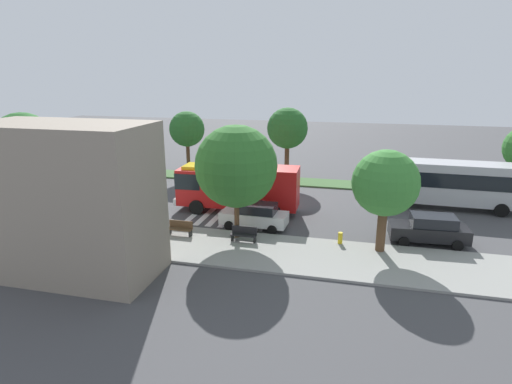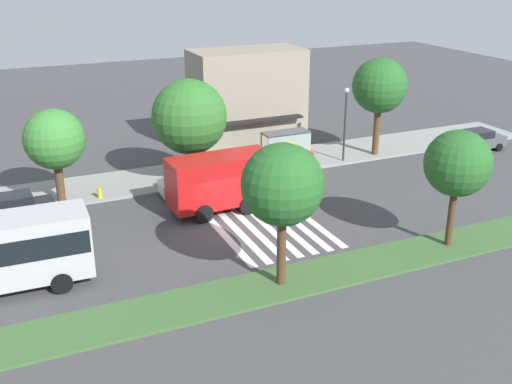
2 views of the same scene
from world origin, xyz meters
name	(u,v)px [view 1 (image 1 of 2)]	position (x,y,z in m)	size (l,w,h in m)	color
ground_plane	(268,205)	(0.00, 0.00, 0.00)	(120.00, 120.00, 0.00)	#424244
sidewalk	(236,248)	(0.00, 8.89, 0.07)	(60.00, 5.24, 0.14)	gray
median_strip	(285,181)	(0.00, -7.76, 0.07)	(60.00, 3.00, 0.14)	#3D6033
crosswalk	(242,203)	(2.10, 0.00, 0.01)	(5.85, 11.28, 0.01)	silver
fire_truck	(235,186)	(2.09, 2.02, 2.00)	(9.31, 3.05, 3.52)	#B71414
parked_car_west	(430,229)	(-11.30, 5.06, 0.92)	(4.71, 2.24, 1.80)	black
parked_car_mid	(255,215)	(-0.23, 5.07, 0.89)	(4.55, 2.16, 1.73)	silver
transit_bus	(447,181)	(-13.50, -2.82, 2.14)	(10.68, 3.09, 3.61)	#B2B2B7
bus_stop_shelter	(123,204)	(8.04, 7.77, 1.89)	(3.50, 1.40, 2.46)	#4C4C51
bench_near_shelter	(180,228)	(4.04, 7.77, 0.59)	(1.60, 0.50, 0.90)	#4C3823
bench_west_of_shelter	(244,234)	(-0.20, 7.77, 0.59)	(1.60, 0.50, 0.90)	black
street_lamp	(71,174)	(12.35, 6.86, 3.47)	(0.36, 0.36, 5.57)	#2D2D30
storefront_building	(68,201)	(7.36, 13.71, 3.93)	(8.84, 5.22, 7.87)	gray
sidewalk_tree_west	(385,184)	(-8.33, 7.26, 4.19)	(3.76, 3.76, 5.97)	#513823
sidewalk_tree_center	(236,166)	(0.39, 7.26, 4.71)	(5.04, 5.04, 7.10)	#513823
sidewalk_tree_far_east	(24,144)	(15.50, 7.26, 5.50)	(4.17, 4.17, 7.49)	#513823
median_tree_west	(287,129)	(-0.16, -7.76, 5.14)	(3.81, 3.81, 6.95)	#47301E
median_tree_center	(187,129)	(9.94, -7.76, 4.76)	(3.49, 3.49, 6.39)	#47301E
fire_hydrant	(340,238)	(-6.01, 6.76, 0.49)	(0.28, 0.28, 0.70)	gold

